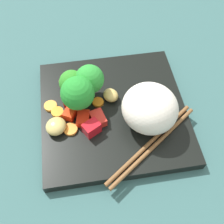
# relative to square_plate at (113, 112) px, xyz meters

# --- Properties ---
(ground_plane) EXTENTS (1.10, 1.10, 0.02)m
(ground_plane) POSITION_rel_square_plate_xyz_m (0.00, 0.00, -0.02)
(ground_plane) COLOR #345C5A
(square_plate) EXTENTS (0.28, 0.28, 0.02)m
(square_plate) POSITION_rel_square_plate_xyz_m (0.00, 0.00, 0.00)
(square_plate) COLOR black
(square_plate) RESTS_ON ground_plane
(rice_mound) EXTENTS (0.13, 0.13, 0.08)m
(rice_mound) POSITION_rel_square_plate_xyz_m (0.04, 0.05, 0.05)
(rice_mound) COLOR white
(rice_mound) RESTS_ON square_plate
(broccoli_floret_0) EXTENTS (0.06, 0.06, 0.08)m
(broccoli_floret_0) POSITION_rel_square_plate_xyz_m (-0.01, -0.06, 0.06)
(broccoli_floret_0) COLOR #76BA4E
(broccoli_floret_0) RESTS_ON square_plate
(broccoli_floret_1) EXTENTS (0.05, 0.05, 0.07)m
(broccoli_floret_1) POSITION_rel_square_plate_xyz_m (-0.04, -0.03, 0.05)
(broccoli_floret_1) COLOR #77AD5D
(broccoli_floret_1) RESTS_ON square_plate
(broccoli_floret_2) EXTENTS (0.05, 0.05, 0.06)m
(broccoli_floret_2) POSITION_rel_square_plate_xyz_m (-0.05, -0.07, 0.05)
(broccoli_floret_2) COLOR #78B156
(broccoli_floret_2) RESTS_ON square_plate
(carrot_slice_0) EXTENTS (0.03, 0.03, 0.01)m
(carrot_slice_0) POSITION_rel_square_plate_xyz_m (-0.01, -0.10, 0.01)
(carrot_slice_0) COLOR orange
(carrot_slice_0) RESTS_ON square_plate
(carrot_slice_1) EXTENTS (0.03, 0.03, 0.00)m
(carrot_slice_1) POSITION_rel_square_plate_xyz_m (0.03, -0.08, 0.01)
(carrot_slice_1) COLOR orange
(carrot_slice_1) RESTS_ON square_plate
(carrot_slice_2) EXTENTS (0.02, 0.02, 0.00)m
(carrot_slice_2) POSITION_rel_square_plate_xyz_m (-0.02, -0.03, 0.01)
(carrot_slice_2) COLOR orange
(carrot_slice_2) RESTS_ON square_plate
(carrot_slice_3) EXTENTS (0.03, 0.03, 0.01)m
(carrot_slice_3) POSITION_rel_square_plate_xyz_m (-0.03, -0.11, 0.01)
(carrot_slice_3) COLOR #FA9C36
(carrot_slice_3) RESTS_ON square_plate
(pepper_chunk_0) EXTENTS (0.02, 0.02, 0.02)m
(pepper_chunk_0) POSITION_rel_square_plate_xyz_m (-0.03, -0.08, 0.02)
(pepper_chunk_0) COLOR red
(pepper_chunk_0) RESTS_ON square_plate
(pepper_chunk_1) EXTENTS (0.03, 0.03, 0.02)m
(pepper_chunk_1) POSITION_rel_square_plate_xyz_m (-0.00, -0.08, 0.02)
(pepper_chunk_1) COLOR red
(pepper_chunk_1) RESTS_ON square_plate
(pepper_chunk_2) EXTENTS (0.03, 0.03, 0.01)m
(pepper_chunk_2) POSITION_rel_square_plate_xyz_m (0.01, -0.06, 0.02)
(pepper_chunk_2) COLOR red
(pepper_chunk_2) RESTS_ON square_plate
(pepper_chunk_3) EXTENTS (0.04, 0.03, 0.02)m
(pepper_chunk_3) POSITION_rel_square_plate_xyz_m (0.02, -0.03, 0.02)
(pepper_chunk_3) COLOR red
(pepper_chunk_3) RESTS_ON square_plate
(pepper_chunk_4) EXTENTS (0.03, 0.03, 0.02)m
(pepper_chunk_4) POSITION_rel_square_plate_xyz_m (0.04, -0.05, 0.02)
(pepper_chunk_4) COLOR red
(pepper_chunk_4) RESTS_ON square_plate
(chicken_piece_0) EXTENTS (0.04, 0.05, 0.02)m
(chicken_piece_0) POSITION_rel_square_plate_xyz_m (-0.07, -0.05, 0.02)
(chicken_piece_0) COLOR tan
(chicken_piece_0) RESTS_ON square_plate
(chicken_piece_1) EXTENTS (0.04, 0.04, 0.02)m
(chicken_piece_1) POSITION_rel_square_plate_xyz_m (-0.02, -0.00, 0.02)
(chicken_piece_1) COLOR tan
(chicken_piece_1) RESTS_ON square_plate
(chicken_piece_2) EXTENTS (0.05, 0.05, 0.02)m
(chicken_piece_2) POSITION_rel_square_plate_xyz_m (0.02, -0.11, 0.02)
(chicken_piece_2) COLOR tan
(chicken_piece_2) RESTS_ON square_plate
(chicken_piece_4) EXTENTS (0.04, 0.04, 0.02)m
(chicken_piece_4) POSITION_rel_square_plate_xyz_m (-0.07, -0.08, 0.02)
(chicken_piece_4) COLOR #B08E49
(chicken_piece_4) RESTS_ON square_plate
(chopstick_pair) EXTENTS (0.13, 0.19, 0.01)m
(chopstick_pair) POSITION_rel_square_plate_xyz_m (0.09, 0.05, 0.01)
(chopstick_pair) COLOR brown
(chopstick_pair) RESTS_ON square_plate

